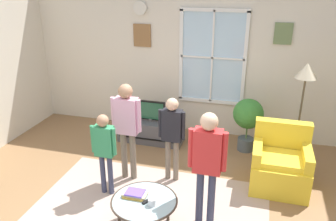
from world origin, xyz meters
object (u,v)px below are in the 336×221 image
at_px(person_green_shirt, 104,146).
at_px(person_pink_shirt, 127,121).
at_px(tv_stand, 151,131).
at_px(armchair, 280,165).
at_px(person_black_shirt, 172,130).
at_px(potted_plant_by_window, 248,117).
at_px(floor_lamp, 305,81).
at_px(remote_near_books, 148,201).
at_px(person_red_shirt, 207,158).
at_px(coffee_table, 144,202).
at_px(book_stack, 135,194).
at_px(television, 151,111).
at_px(cup, 152,202).

bearing_deg(person_green_shirt, person_pink_shirt, 71.68).
height_order(tv_stand, armchair, armchair).
height_order(person_black_shirt, potted_plant_by_window, person_black_shirt).
bearing_deg(floor_lamp, remote_near_books, -128.40).
distance_m(person_red_shirt, potted_plant_by_window, 2.05).
height_order(tv_stand, person_black_shirt, person_black_shirt).
bearing_deg(coffee_table, floor_lamp, 50.70).
height_order(person_green_shirt, potted_plant_by_window, person_green_shirt).
height_order(book_stack, person_black_shirt, person_black_shirt).
distance_m(person_pink_shirt, person_red_shirt, 1.40).
xyz_separation_m(coffee_table, person_black_shirt, (0.03, 1.09, 0.40)).
bearing_deg(floor_lamp, tv_stand, 179.03).
distance_m(television, person_black_shirt, 1.29).
bearing_deg(book_stack, armchair, 38.75).
distance_m(person_black_shirt, person_green_shirt, 0.93).
bearing_deg(person_green_shirt, remote_near_books, -35.79).
distance_m(tv_stand, person_red_shirt, 2.40).
xyz_separation_m(television, remote_near_books, (0.69, -2.19, -0.16)).
relative_size(television, person_red_shirt, 0.36).
xyz_separation_m(book_stack, person_black_shirt, (0.16, 1.04, 0.35)).
xyz_separation_m(coffee_table, book_stack, (-0.13, 0.05, 0.05)).
distance_m(coffee_table, remote_near_books, 0.06).
bearing_deg(floor_lamp, book_stack, -131.97).
height_order(book_stack, floor_lamp, floor_lamp).
relative_size(armchair, person_green_shirt, 0.76).
height_order(remote_near_books, person_pink_shirt, person_pink_shirt).
xyz_separation_m(cup, remote_near_books, (-0.07, 0.04, -0.03)).
height_order(tv_stand, potted_plant_by_window, potted_plant_by_window).
xyz_separation_m(person_pink_shirt, floor_lamp, (2.33, 1.17, 0.43)).
xyz_separation_m(book_stack, person_green_shirt, (-0.59, 0.49, 0.29)).
relative_size(person_red_shirt, person_black_shirt, 1.15).
bearing_deg(television, book_stack, -76.37).
relative_size(tv_stand, armchair, 1.29).
xyz_separation_m(book_stack, cup, (0.24, -0.11, 0.01)).
relative_size(remote_near_books, person_black_shirt, 0.11).
height_order(remote_near_books, person_red_shirt, person_red_shirt).
relative_size(person_pink_shirt, person_green_shirt, 1.24).
bearing_deg(remote_near_books, potted_plant_by_window, 67.66).
xyz_separation_m(remote_near_books, person_black_shirt, (-0.02, 1.11, 0.36)).
xyz_separation_m(television, person_red_shirt, (1.29, -1.89, 0.32)).
xyz_separation_m(remote_near_books, floor_lamp, (1.71, 2.15, 0.90)).
height_order(television, cup, television).
relative_size(tv_stand, floor_lamp, 0.71).
relative_size(armchair, person_black_shirt, 0.70).
xyz_separation_m(tv_stand, television, (0.00, -0.00, 0.38)).
distance_m(television, armchair, 2.31).
xyz_separation_m(book_stack, potted_plant_by_window, (1.12, 2.24, 0.16)).
bearing_deg(person_black_shirt, book_stack, -98.55).
bearing_deg(tv_stand, television, -90.00).
relative_size(armchair, coffee_table, 1.15).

